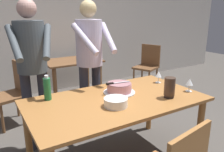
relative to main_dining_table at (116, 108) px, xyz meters
The scene contains 14 objects.
back_wall 2.83m from the main_dining_table, 90.00° to the left, with size 10.00×0.12×2.70m, color silver.
main_dining_table is the anchor object (origin of this frame).
cake_on_platter 0.23m from the main_dining_table, 47.59° to the left, with size 0.34×0.34×0.11m.
cake_knife 0.26m from the main_dining_table, 70.56° to the left, with size 0.27×0.06×0.02m.
plate_stack 0.23m from the main_dining_table, 124.01° to the right, with size 0.22×0.22×0.08m.
wine_glass_near 0.77m from the main_dining_table, 14.39° to the left, with size 0.08×0.08×0.14m.
wine_glass_far 0.85m from the main_dining_table, 15.62° to the right, with size 0.08×0.08×0.14m.
water_bottle 0.71m from the main_dining_table, 150.44° to the left, with size 0.07×0.07×0.25m.
hurricane_lamp 0.57m from the main_dining_table, 27.27° to the right, with size 0.11×0.11×0.21m.
person_cutting_cake 0.82m from the main_dining_table, 85.60° to the left, with size 0.47×0.56×1.72m.
person_standing_beside 1.05m from the main_dining_table, 130.78° to the left, with size 0.46×0.57×1.72m.
background_table 2.07m from the main_dining_table, 80.59° to the left, with size 1.00×0.70×0.74m.
background_chair_1 2.77m from the main_dining_table, 43.50° to the left, with size 0.57×0.57×0.90m.
background_chair_2 1.75m from the main_dining_table, 115.51° to the left, with size 0.53×0.53×0.90m.
Camera 1 is at (-1.13, -1.78, 1.59)m, focal length 36.31 mm.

